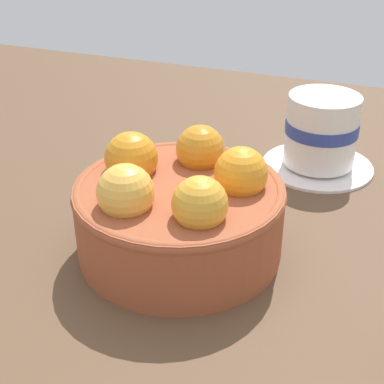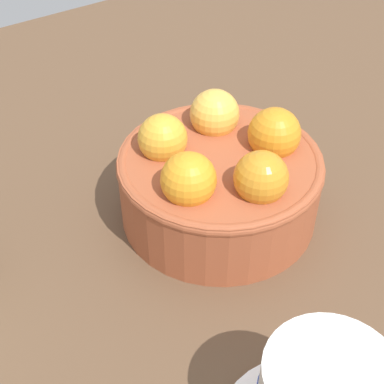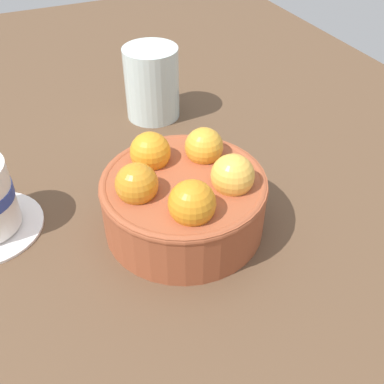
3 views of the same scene
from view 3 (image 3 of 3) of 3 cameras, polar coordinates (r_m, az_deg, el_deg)
ground_plane at (r=49.45cm, az=-0.95°, el=-5.54°), size 150.32×93.02×3.55cm
terracotta_bowl at (r=45.58cm, az=-1.01°, el=-0.53°), size 16.35×16.35×9.06cm
water_glass at (r=64.25cm, az=-4.96°, el=13.23°), size 7.32×7.32×9.73cm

